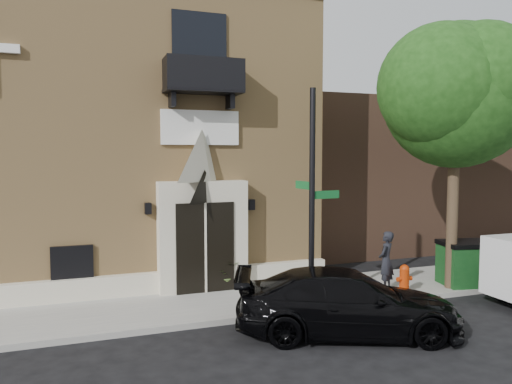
% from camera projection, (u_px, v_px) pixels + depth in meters
% --- Properties ---
extents(ground, '(120.00, 120.00, 0.00)m').
position_uv_depth(ground, '(269.00, 320.00, 12.44)').
color(ground, black).
rests_on(ground, ground).
extents(sidewalk, '(42.00, 3.00, 0.15)m').
position_uv_depth(sidewalk, '(282.00, 297.00, 14.18)').
color(sidewalk, gray).
rests_on(sidewalk, ground).
extents(church, '(12.20, 11.01, 9.30)m').
position_uv_depth(church, '(116.00, 141.00, 18.52)').
color(church, tan).
rests_on(church, ground).
extents(neighbour_building, '(18.00, 8.00, 6.40)m').
position_uv_depth(neighbour_building, '(427.00, 173.00, 24.73)').
color(neighbour_building, brown).
rests_on(neighbour_building, ground).
extents(street_tree_left, '(4.97, 4.38, 7.77)m').
position_uv_depth(street_tree_left, '(459.00, 94.00, 14.38)').
color(street_tree_left, '#38281C').
rests_on(street_tree_left, sidewalk).
extents(black_sedan, '(5.53, 3.78, 1.49)m').
position_uv_depth(black_sedan, '(347.00, 302.00, 11.40)').
color(black_sedan, black).
rests_on(black_sedan, ground).
extents(street_sign, '(0.91, 0.90, 5.66)m').
position_uv_depth(street_sign, '(312.00, 198.00, 12.86)').
color(street_sign, black).
rests_on(street_sign, sidewalk).
extents(fire_hydrant, '(0.48, 0.38, 0.84)m').
position_uv_depth(fire_hydrant, '(404.00, 279.00, 14.25)').
color(fire_hydrant, '#A42C06').
rests_on(fire_hydrant, sidewalk).
extents(dumpster, '(2.23, 1.54, 1.33)m').
position_uv_depth(dumpster, '(475.00, 262.00, 15.23)').
color(dumpster, '#103A16').
rests_on(dumpster, sidewalk).
extents(planter, '(0.83, 0.76, 0.81)m').
position_uv_depth(planter, '(226.00, 275.00, 14.79)').
color(planter, '#537132').
rests_on(planter, sidewalk).
extents(pedestrian_near, '(0.76, 0.71, 1.74)m').
position_uv_depth(pedestrian_near, '(386.00, 261.00, 14.54)').
color(pedestrian_near, black).
rests_on(pedestrian_near, sidewalk).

